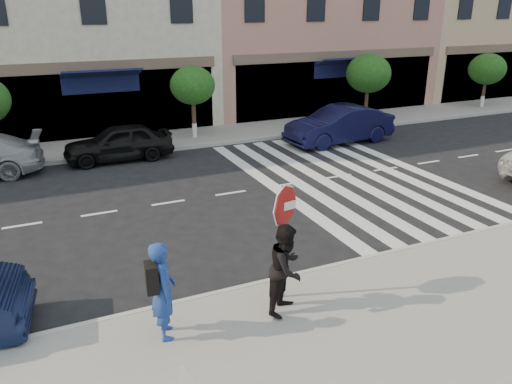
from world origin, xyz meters
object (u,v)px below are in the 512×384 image
(photographer, at_px, (163,290))
(stop_sign, at_px, (285,216))
(walker, at_px, (287,268))
(car_far_mid, at_px, (119,143))
(car_far_right, at_px, (339,125))

(photographer, bearing_deg, stop_sign, -77.49)
(walker, height_order, car_far_mid, walker)
(photographer, height_order, car_far_right, photographer)
(stop_sign, relative_size, car_far_mid, 0.59)
(photographer, height_order, walker, photographer)
(walker, bearing_deg, photographer, 136.55)
(photographer, xyz_separation_m, car_far_mid, (1.21, 11.52, -0.35))
(photographer, bearing_deg, car_far_right, -37.82)
(photographer, bearing_deg, walker, -87.13)
(photographer, relative_size, walker, 1.02)
(stop_sign, relative_size, car_far_right, 0.49)
(walker, height_order, car_far_right, walker)
(stop_sign, distance_m, car_far_mid, 11.41)
(car_far_mid, relative_size, car_far_right, 0.84)
(stop_sign, xyz_separation_m, walker, (-0.15, -0.39, -0.85))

